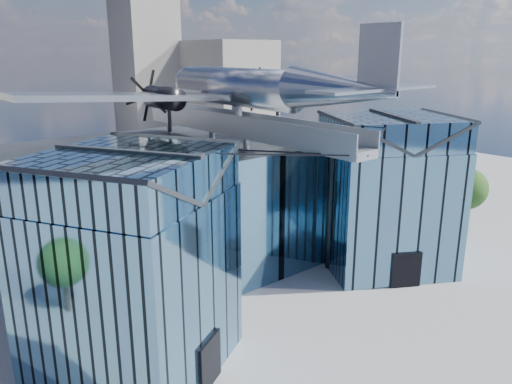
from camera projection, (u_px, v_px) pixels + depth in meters
ground_plane at (275, 300)px, 33.87m from camera, size 120.00×120.00×0.00m
museum at (223, 203)px, 36.66m from camera, size 32.88×24.50×17.60m
bg_towers at (41, 98)px, 69.31m from camera, size 77.00×24.50×26.00m
tree_plaza_e at (466, 189)px, 45.85m from camera, size 4.89×4.89×6.01m
tree_side_e at (412, 186)px, 49.21m from camera, size 3.83×3.83×5.10m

